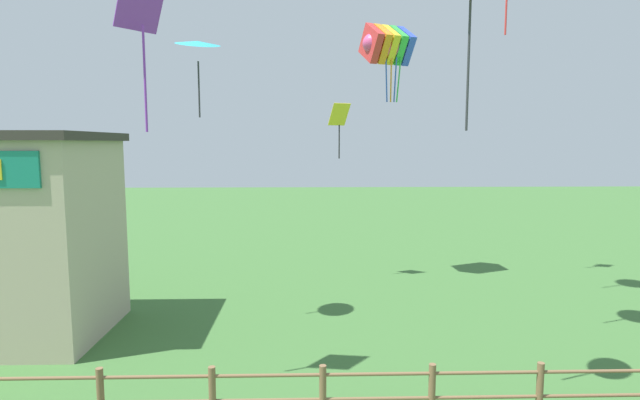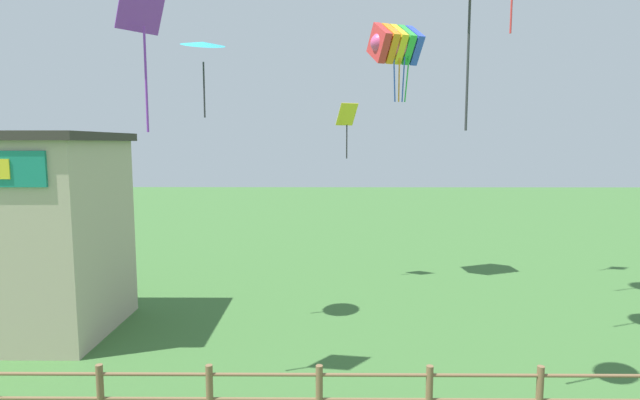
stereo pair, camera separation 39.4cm
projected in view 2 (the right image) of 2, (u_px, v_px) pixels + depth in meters
name	position (u px, v px, depth m)	size (l,w,h in m)	color
wooden_fence	(319.00, 392.00, 9.79)	(17.42, 0.14, 1.27)	brown
kite_rainbow_parafoil	(395.00, 44.00, 19.47)	(2.54, 2.25, 3.04)	#E54C8C
kite_yellow_diamond	(347.00, 119.00, 19.66)	(0.89, 0.82, 2.16)	yellow
kite_cyan_delta	(203.00, 45.00, 14.40)	(1.61, 1.60, 2.34)	#2DB2C6
kite_purple_streamer	(143.00, 13.00, 10.35)	(1.10, 1.14, 3.36)	purple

